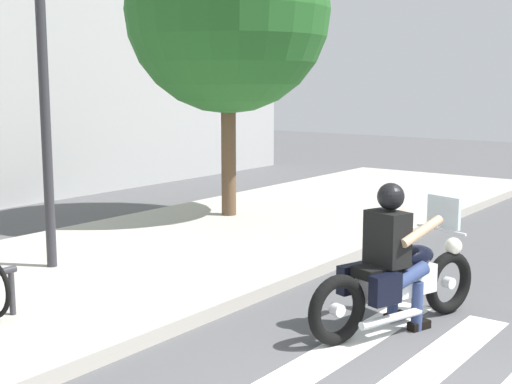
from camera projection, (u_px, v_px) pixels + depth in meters
sidewalk at (20, 292)px, 7.82m from camera, size 24.00×4.40×0.15m
crosswalk_stripe_3 at (434, 363)px, 6.04m from camera, size 2.80×0.40×0.01m
crosswalk_stripe_4 at (352, 342)px, 6.51m from camera, size 2.80×0.40×0.01m
motorcycle at (398, 282)px, 6.84m from camera, size 2.13×0.92×1.25m
rider at (393, 246)px, 6.74m from camera, size 0.73×0.66×1.45m
street_lamp at (43, 60)px, 8.24m from camera, size 0.28×0.28×4.38m
tree_near_rack at (228, 11)px, 11.44m from camera, size 3.35×3.35×5.22m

